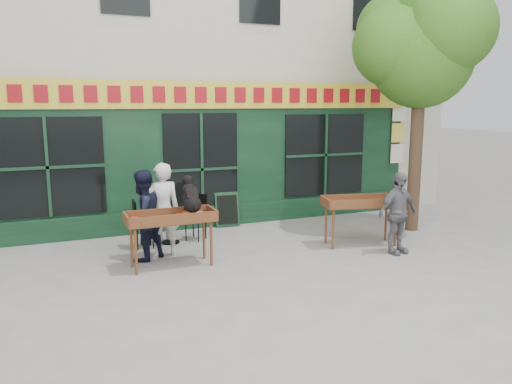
# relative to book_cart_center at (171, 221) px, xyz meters

# --- Properties ---
(ground) EXTENTS (80.00, 80.00, 0.00)m
(ground) POSITION_rel_book_cart_center_xyz_m (1.30, 0.15, -0.82)
(ground) COLOR slate
(ground) RESTS_ON ground
(building) EXTENTS (14.00, 7.26, 10.00)m
(building) POSITION_rel_book_cart_center_xyz_m (1.30, 6.13, 4.15)
(building) COLOR beige
(building) RESTS_ON ground
(street_tree) EXTENTS (3.05, 2.90, 5.60)m
(street_tree) POSITION_rel_book_cart_center_xyz_m (5.64, 0.51, 3.29)
(street_tree) COLOR #382619
(street_tree) RESTS_ON ground
(book_cart_center) EXTENTS (1.50, 0.62, 0.99)m
(book_cart_center) POSITION_rel_book_cart_center_xyz_m (0.00, 0.00, 0.00)
(book_cart_center) COLOR brown
(book_cart_center) RESTS_ON ground
(dog) EXTENTS (0.34, 0.60, 0.60)m
(dog) POSITION_rel_book_cart_center_xyz_m (0.35, -0.05, 0.47)
(dog) COLOR black
(dog) RESTS_ON book_cart_center
(woman) EXTENTS (0.64, 0.42, 1.76)m
(woman) POSITION_rel_book_cart_center_xyz_m (-0.00, 0.65, 0.06)
(woman) COLOR silver
(woman) RESTS_ON ground
(book_cart_right) EXTENTS (1.60, 0.92, 0.99)m
(book_cart_right) POSITION_rel_book_cart_center_xyz_m (3.82, -0.12, 0.00)
(book_cart_right) COLOR brown
(book_cart_right) RESTS_ON ground
(man_right) EXTENTS (0.96, 0.50, 1.56)m
(man_right) POSITION_rel_book_cart_center_xyz_m (4.12, -0.87, -0.04)
(man_right) COLOR #5D5E63
(man_right) RESTS_ON ground
(bistro_table) EXTENTS (0.60, 0.60, 0.76)m
(bistro_table) POSITION_rel_book_cart_center_xyz_m (0.32, 1.48, -0.28)
(bistro_table) COLOR black
(bistro_table) RESTS_ON ground
(bistro_chair_left) EXTENTS (0.37, 0.37, 0.95)m
(bistro_chair_left) POSITION_rel_book_cart_center_xyz_m (-0.32, 1.38, -0.26)
(bistro_chair_left) COLOR black
(bistro_chair_left) RESTS_ON ground
(bistro_chair_right) EXTENTS (0.51, 0.51, 0.95)m
(bistro_chair_right) POSITION_rel_book_cart_center_xyz_m (0.93, 1.59, -0.26)
(bistro_chair_right) COLOR black
(bistro_chair_right) RESTS_ON ground
(potted_plant) EXTENTS (0.16, 0.13, 0.27)m
(potted_plant) POSITION_rel_book_cart_center_xyz_m (0.32, 1.48, 0.08)
(potted_plant) COLOR gray
(potted_plant) RESTS_ON bistro_table
(man_left) EXTENTS (1.01, 0.96, 1.65)m
(man_left) POSITION_rel_book_cart_center_xyz_m (-0.38, 0.58, 0.00)
(man_left) COLOR black
(man_left) RESTS_ON ground
(chalkboard) EXTENTS (0.57, 0.24, 0.79)m
(chalkboard) POSITION_rel_book_cart_center_xyz_m (1.86, 2.34, -0.42)
(chalkboard) COLOR black
(chalkboard) RESTS_ON ground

